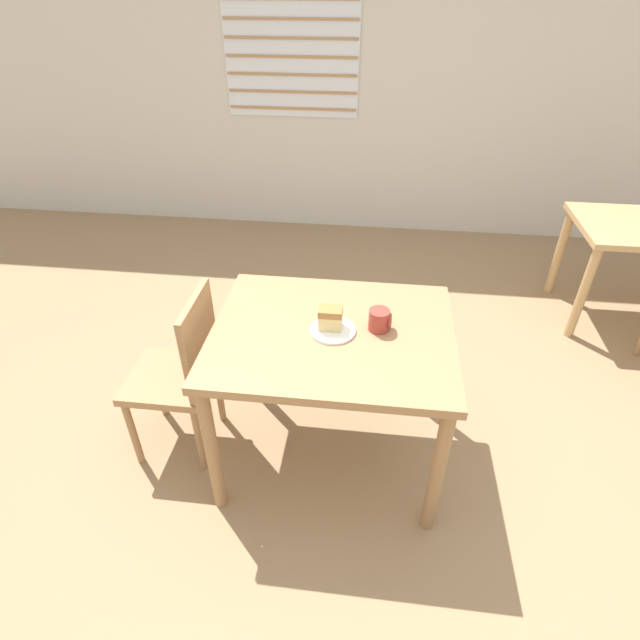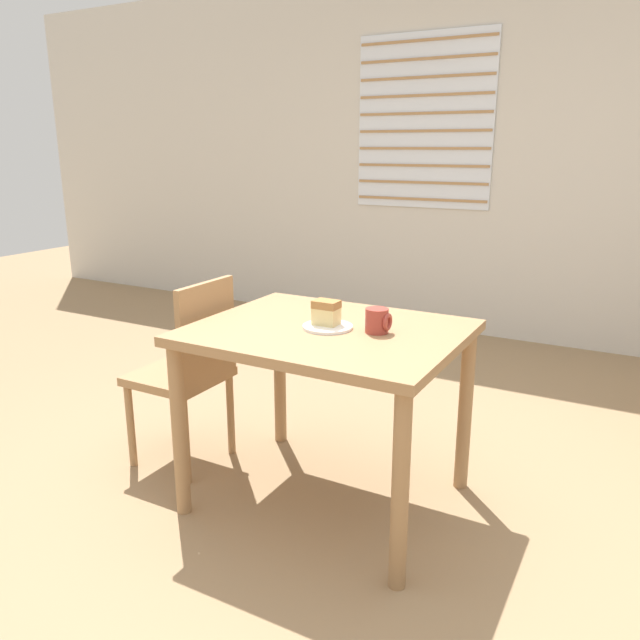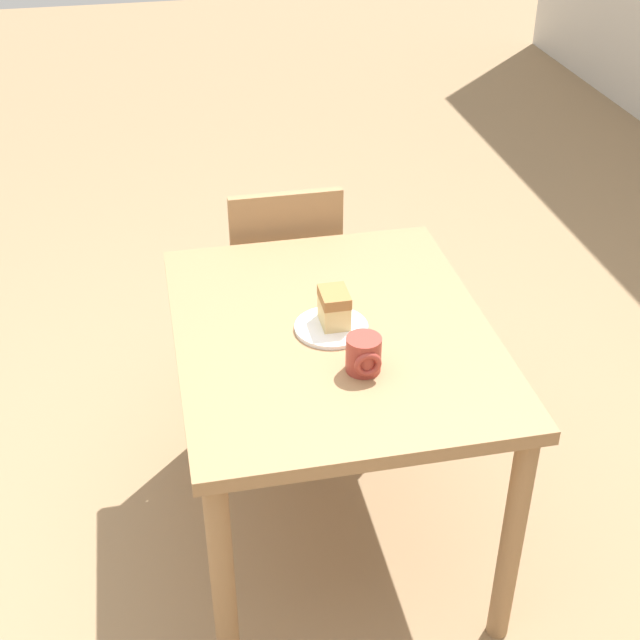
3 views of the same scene
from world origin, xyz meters
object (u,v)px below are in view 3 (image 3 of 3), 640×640
chair_near_window (283,286)px  plate (331,327)px  dining_table_near (332,361)px  coffee_mug (364,355)px  cake_slice (334,307)px

chair_near_window → plate: chair_near_window is taller
dining_table_near → plate: bearing=-70.9°
coffee_mug → plate: bearing=-168.6°
dining_table_near → chair_near_window: size_ratio=1.17×
cake_slice → coffee_mug: size_ratio=1.02×
dining_table_near → chair_near_window: bearing=-178.1°
plate → dining_table_near: bearing=109.1°
chair_near_window → coffee_mug: size_ratio=9.10×
plate → coffee_mug: bearing=11.4°
plate → coffee_mug: size_ratio=2.03×
chair_near_window → cake_slice: (0.70, 0.03, 0.35)m
dining_table_near → coffee_mug: bearing=10.1°
dining_table_near → plate: plate is taller
chair_near_window → dining_table_near: bearing=91.9°
dining_table_near → cake_slice: size_ratio=10.42×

